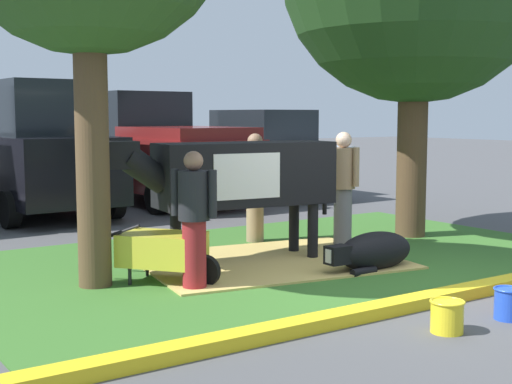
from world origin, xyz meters
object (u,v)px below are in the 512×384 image
object	(u,v)px
bucket_blue	(508,303)
pickup_truck_maroon	(156,151)
person_visitor_near	(194,217)
sedan_silver	(263,154)
calf_lying	(373,252)
person_visitor_far	(255,184)
cow_holstein	(238,175)
bucket_yellow	(447,316)
person_handler	(343,185)
wheelbarrow	(164,250)
suv_black	(33,148)

from	to	relation	value
bucket_blue	pickup_truck_maroon	xyz separation A→B (m)	(1.34, 10.13, 0.96)
person_visitor_near	sedan_silver	bearing A→B (deg)	50.94
calf_lying	person_visitor_far	xyz separation A→B (m)	(-0.12, 2.41, 0.64)
person_visitor_near	bucket_blue	size ratio (longest dim) A/B	5.07
cow_holstein	bucket_yellow	bearing A→B (deg)	-90.66
person_handler	person_visitor_far	xyz separation A→B (m)	(-0.86, 0.99, -0.02)
person_visitor_far	pickup_truck_maroon	size ratio (longest dim) A/B	0.30
sedan_silver	pickup_truck_maroon	bearing A→B (deg)	174.29
person_visitor_near	bucket_blue	bearing A→B (deg)	-53.80
cow_holstein	sedan_silver	bearing A→B (deg)	53.19
calf_lying	person_visitor_near	world-z (taller)	person_visitor_near
person_visitor_far	bucket_blue	world-z (taller)	person_visitor_far
person_handler	wheelbarrow	distance (m)	3.27
sedan_silver	person_handler	bearing A→B (deg)	-114.75
wheelbarrow	calf_lying	bearing A→B (deg)	-18.35
bucket_blue	suv_black	size ratio (longest dim) A/B	0.06
bucket_blue	sedan_silver	size ratio (longest dim) A/B	0.07
cow_holstein	suv_black	world-z (taller)	suv_black
person_visitor_far	wheelbarrow	xyz separation A→B (m)	(-2.31, -1.61, -0.49)
cow_holstein	person_visitor_far	xyz separation A→B (m)	(1.03, 1.14, -0.26)
person_visitor_far	sedan_silver	distance (m)	6.40
person_visitor_near	pickup_truck_maroon	world-z (taller)	pickup_truck_maroon
cow_holstein	person_visitor_far	distance (m)	1.56
person_handler	wheelbarrow	bearing A→B (deg)	-168.93
bucket_blue	suv_black	xyz separation A→B (m)	(-1.51, 9.62, 1.11)
cow_holstein	bucket_blue	xyz separation A→B (m)	(0.75, -3.51, -0.98)
person_visitor_near	person_visitor_far	bearing A→B (deg)	43.44
person_handler	person_visitor_near	world-z (taller)	person_handler
cow_holstein	suv_black	size ratio (longest dim) A/B	0.67
pickup_truck_maroon	person_visitor_far	bearing A→B (deg)	-100.89
suv_black	sedan_silver	bearing A→B (deg)	2.52
pickup_truck_maroon	sedan_silver	bearing A→B (deg)	-5.71
cow_holstein	person_handler	distance (m)	1.92
person_visitor_near	person_visitor_far	xyz separation A→B (m)	(2.18, 2.06, 0.07)
sedan_silver	bucket_blue	bearing A→B (deg)	-112.09
bucket_yellow	calf_lying	bearing A→B (deg)	61.53
person_visitor_near	suv_black	world-z (taller)	suv_black
sedan_silver	calf_lying	bearing A→B (deg)	-115.27
calf_lying	pickup_truck_maroon	bearing A→B (deg)	83.27
bucket_yellow	suv_black	bearing A→B (deg)	94.30
person_handler	sedan_silver	xyz separation A→B (m)	(2.85, 6.19, 0.09)
person_visitor_far	wheelbarrow	bearing A→B (deg)	-145.17
person_handler	sedan_silver	distance (m)	6.82
person_visitor_far	person_handler	bearing A→B (deg)	-48.72
person_visitor_near	pickup_truck_maroon	distance (m)	8.21
person_visitor_far	person_visitor_near	bearing A→B (deg)	-136.56
cow_holstein	bucket_yellow	world-z (taller)	cow_holstein
calf_lying	sedan_silver	xyz separation A→B (m)	(3.60, 7.62, 0.75)
suv_black	wheelbarrow	bearing A→B (deg)	-94.52
person_visitor_near	bucket_blue	xyz separation A→B (m)	(1.90, -2.59, -0.65)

